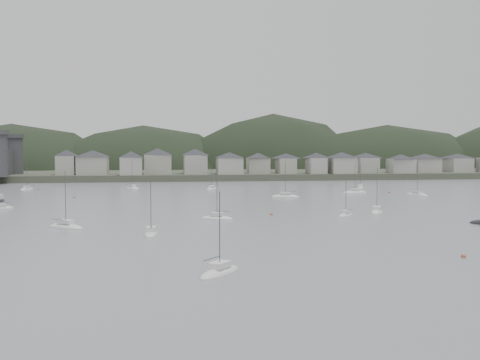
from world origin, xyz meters
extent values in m
plane|color=slate|center=(0.00, 0.00, 0.00)|extent=(900.00, 900.00, 0.00)
cube|color=#383D2D|center=(0.00, 295.00, 1.50)|extent=(900.00, 250.00, 3.00)
ellipsoid|color=black|center=(-110.87, 271.94, -10.14)|extent=(138.98, 92.48, 81.13)
ellipsoid|color=black|center=(-32.30, 272.87, -9.97)|extent=(132.08, 90.41, 79.74)
ellipsoid|color=black|center=(50.65, 272.93, -12.68)|extent=(133.88, 88.37, 101.41)
ellipsoid|color=black|center=(125.95, 267.91, -10.32)|extent=(165.81, 81.78, 82.55)
cylinder|color=#353537|center=(-92.00, 194.00, 11.50)|extent=(10.00, 10.00, 17.00)
cube|color=#353537|center=(-92.00, 180.00, 9.00)|extent=(3.50, 30.00, 12.00)
cube|color=#A5A397|center=(-65.00, 181.96, 7.29)|extent=(8.34, 12.91, 8.59)
pyramid|color=#2B2B30|center=(-65.00, 181.96, 13.09)|extent=(15.78, 15.78, 3.01)
cube|color=#A5A397|center=(-53.32, 181.32, 7.18)|extent=(13.68, 13.35, 8.36)
pyramid|color=#2B2B30|center=(-53.32, 181.32, 12.82)|extent=(20.07, 20.07, 2.93)
cube|color=#A1A097|center=(-35.57, 176.02, 7.04)|extent=(9.78, 10.20, 8.08)
pyramid|color=#2B2B30|center=(-35.57, 176.02, 12.49)|extent=(14.83, 14.83, 2.83)
cube|color=#A5A397|center=(-23.51, 185.65, 7.55)|extent=(12.59, 13.33, 9.09)
pyramid|color=#2B2B30|center=(-23.51, 185.65, 13.68)|extent=(19.24, 19.24, 3.18)
cube|color=#A1A097|center=(-5.75, 184.10, 7.43)|extent=(10.74, 12.17, 8.87)
pyramid|color=#2B2B30|center=(-5.75, 184.10, 13.42)|extent=(17.01, 17.01, 3.10)
cube|color=#A5A397|center=(9.92, 177.53, 6.85)|extent=(11.63, 12.09, 7.69)
pyramid|color=#2B2B30|center=(9.92, 177.53, 12.04)|extent=(17.61, 17.61, 2.69)
cube|color=#A5A397|center=(25.25, 186.19, 6.72)|extent=(10.37, 9.35, 7.44)
pyramid|color=#2B2B30|center=(25.25, 186.19, 11.74)|extent=(14.65, 14.65, 2.60)
cube|color=#A5A397|center=(38.63, 183.79, 6.61)|extent=(8.24, 12.20, 7.22)
pyramid|color=#2B2B30|center=(38.63, 183.79, 11.48)|extent=(15.17, 15.17, 2.53)
cube|color=#A1A097|center=(52.50, 178.55, 6.73)|extent=(8.06, 10.91, 7.46)
pyramid|color=#2B2B30|center=(52.50, 178.55, 11.77)|extent=(14.08, 14.08, 2.61)
cube|color=#A5A397|center=(64.81, 177.06, 6.83)|extent=(11.73, 11.78, 7.66)
pyramid|color=#2B2B30|center=(64.81, 177.06, 12.00)|extent=(17.46, 17.46, 2.68)
cube|color=#A1A097|center=(80.64, 186.91, 6.67)|extent=(10.19, 13.02, 7.33)
pyramid|color=#2B2B30|center=(80.64, 186.91, 11.62)|extent=(17.23, 17.23, 2.57)
cube|color=#A1A097|center=(95.55, 178.06, 6.44)|extent=(11.70, 9.81, 6.88)
pyramid|color=#2B2B30|center=(95.55, 178.06, 11.08)|extent=(15.97, 15.97, 2.41)
cube|color=#A1A097|center=(112.40, 186.91, 6.50)|extent=(12.83, 12.48, 7.00)
pyramid|color=#2B2B30|center=(112.40, 186.91, 11.22)|extent=(18.79, 18.79, 2.45)
cube|color=#A1A097|center=(130.73, 187.42, 6.48)|extent=(11.07, 13.50, 6.97)
pyramid|color=#2B2B30|center=(130.73, 187.42, 11.19)|extent=(18.25, 18.25, 2.44)
ellipsoid|color=silver|center=(-16.38, -20.00, 0.05)|extent=(6.88, 7.73, 1.57)
cube|color=silver|center=(-16.38, -20.00, 1.14)|extent=(3.07, 3.24, 0.70)
cylinder|color=#3F3F42|center=(-16.38, -20.00, 5.12)|extent=(0.12, 0.12, 9.84)
cylinder|color=#3F3F42|center=(-17.26, -18.89, 1.69)|extent=(2.28, 2.84, 0.10)
ellipsoid|color=silver|center=(18.21, 34.64, 0.05)|extent=(5.58, 5.76, 1.22)
cube|color=silver|center=(18.21, 34.64, 0.96)|extent=(2.43, 2.47, 0.70)
cylinder|color=#3F3F42|center=(18.21, 34.64, 4.00)|extent=(0.12, 0.12, 7.60)
cylinder|color=#3F3F42|center=(18.96, 33.84, 1.51)|extent=(1.95, 2.06, 0.10)
ellipsoid|color=silver|center=(-71.37, 129.71, 0.05)|extent=(4.95, 7.07, 1.36)
cube|color=silver|center=(-71.37, 129.71, 1.03)|extent=(2.39, 2.80, 0.70)
cylinder|color=#3F3F42|center=(-71.37, 129.71, 4.45)|extent=(0.12, 0.12, 8.50)
cylinder|color=#3F3F42|center=(-70.83, 128.61, 1.58)|extent=(1.44, 2.79, 0.10)
ellipsoid|color=silver|center=(15.55, 84.06, 0.05)|extent=(9.30, 5.30, 1.77)
cube|color=silver|center=(15.55, 84.06, 1.24)|extent=(3.54, 2.77, 0.70)
cylinder|color=#3F3F42|center=(15.55, 84.06, 5.74)|extent=(0.12, 0.12, 11.08)
cylinder|color=#3F3F42|center=(17.08, 84.52, 1.79)|extent=(3.84, 1.26, 0.10)
ellipsoid|color=silver|center=(-41.15, 23.68, 0.05)|extent=(8.47, 7.43, 1.72)
cube|color=silver|center=(-41.15, 23.68, 1.21)|extent=(3.53, 3.33, 0.70)
cylinder|color=#3F3F42|center=(-41.15, 23.68, 5.57)|extent=(0.12, 0.12, 10.73)
cylinder|color=#3F3F42|center=(-42.37, 22.73, 1.76)|extent=(3.11, 2.45, 0.10)
ellipsoid|color=silver|center=(-62.92, 60.76, 0.05)|extent=(7.11, 6.51, 1.46)
cube|color=silver|center=(-62.92, 60.76, 1.08)|extent=(3.00, 2.88, 0.70)
cylinder|color=#3F3F42|center=(-61.91, 59.91, 1.63)|extent=(2.58, 2.20, 0.10)
ellipsoid|color=silver|center=(42.75, 96.82, 0.05)|extent=(8.74, 3.47, 1.71)
cube|color=silver|center=(42.75, 96.82, 1.20)|extent=(3.14, 2.13, 0.70)
cylinder|color=#3F3F42|center=(42.75, 96.82, 5.53)|extent=(0.12, 0.12, 10.66)
cylinder|color=#3F3F42|center=(41.22, 96.95, 1.75)|extent=(3.83, 0.44, 0.10)
ellipsoid|color=silver|center=(-24.95, 12.70, 0.05)|extent=(2.85, 7.44, 1.46)
cube|color=silver|center=(-24.95, 12.70, 1.08)|extent=(1.78, 2.66, 0.70)
cylinder|color=#3F3F42|center=(-24.95, 12.70, 4.75)|extent=(0.12, 0.12, 9.11)
cylinder|color=#3F3F42|center=(-24.85, 11.39, 1.63)|extent=(0.33, 3.28, 0.10)
ellipsoid|color=silver|center=(-33.18, 128.95, 0.05)|extent=(6.80, 8.35, 1.65)
cube|color=silver|center=(-33.18, 128.95, 1.18)|extent=(3.12, 3.42, 0.70)
cylinder|color=#3F3F42|center=(-33.18, 128.95, 5.37)|extent=(0.12, 0.12, 10.34)
cylinder|color=#3F3F42|center=(-34.01, 127.71, 1.73)|extent=(2.15, 3.15, 0.10)
ellipsoid|color=silver|center=(-11.15, 32.95, 0.05)|extent=(7.61, 4.95, 1.46)
cube|color=silver|center=(-11.15, 32.95, 1.08)|extent=(2.97, 2.46, 0.70)
cylinder|color=#3F3F42|center=(-11.15, 32.95, 4.75)|extent=(0.12, 0.12, 9.10)
cylinder|color=#3F3F42|center=(-9.94, 33.45, 1.63)|extent=(3.06, 1.35, 0.10)
ellipsoid|color=silver|center=(53.47, 120.48, 0.05)|extent=(4.73, 7.65, 1.46)
cube|color=silver|center=(53.47, 120.48, 1.08)|extent=(2.39, 2.95, 0.70)
cylinder|color=#3F3F42|center=(53.47, 120.48, 4.76)|extent=(0.12, 0.12, 9.11)
cylinder|color=#3F3F42|center=(53.01, 121.71, 1.63)|extent=(1.24, 3.11, 0.10)
ellipsoid|color=silver|center=(27.59, 39.75, 0.05)|extent=(6.22, 8.60, 1.66)
cube|color=silver|center=(27.59, 39.75, 1.18)|extent=(2.97, 3.43, 0.70)
cylinder|color=#3F3F42|center=(27.59, 39.75, 5.40)|extent=(0.12, 0.12, 10.39)
cylinder|color=#3F3F42|center=(28.28, 38.43, 1.73)|extent=(1.83, 3.36, 0.10)
ellipsoid|color=silver|center=(-3.80, 121.74, 0.05)|extent=(5.80, 7.85, 1.52)
cube|color=silver|center=(-3.80, 121.74, 1.11)|extent=(2.75, 3.14, 0.70)
cylinder|color=#3F3F42|center=(-3.80, 121.74, 4.96)|extent=(0.12, 0.12, 9.52)
cylinder|color=#3F3F42|center=(-4.45, 122.94, 1.66)|extent=(1.73, 3.05, 0.10)
ellipsoid|color=silver|center=(59.38, 84.78, 0.05)|extent=(5.76, 9.05, 1.73)
cube|color=silver|center=(59.38, 84.78, 1.21)|extent=(2.88, 3.51, 0.70)
cylinder|color=#3F3F42|center=(59.38, 84.78, 5.60)|extent=(0.12, 0.12, 10.80)
cylinder|color=#3F3F42|center=(58.80, 83.33, 1.76)|extent=(1.53, 3.65, 0.10)
sphere|color=#B1553B|center=(1.98, 38.94, 0.15)|extent=(0.70, 0.70, 0.70)
sphere|color=#B1553B|center=(-66.69, 125.97, 0.15)|extent=(0.70, 0.70, 0.70)
sphere|color=#B1553B|center=(-49.28, 91.86, 0.15)|extent=(0.70, 0.70, 0.70)
sphere|color=#B1553B|center=(54.24, 95.11, 0.15)|extent=(0.70, 0.70, 0.70)
sphere|color=#B1553B|center=(18.47, -14.58, 0.15)|extent=(0.70, 0.70, 0.70)
camera|label=1|loc=(-23.77, -87.57, 15.22)|focal=42.44mm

